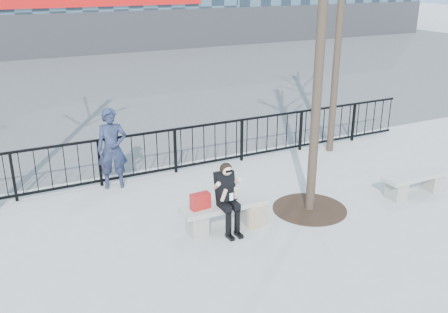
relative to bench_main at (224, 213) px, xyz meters
name	(u,v)px	position (x,y,z in m)	size (l,w,h in m)	color
ground	(224,227)	(0.00, 0.00, -0.30)	(120.00, 120.00, 0.00)	#9A9A95
street_surface	(73,81)	(0.00, 15.00, -0.30)	(60.00, 23.00, 0.01)	#474747
railing	(167,152)	(0.00, 3.00, 0.25)	(14.00, 0.06, 1.10)	black
tree_grate	(309,209)	(1.90, -0.10, -0.29)	(1.50, 1.50, 0.02)	black
bench_main	(224,213)	(0.00, 0.00, 0.00)	(1.65, 0.46, 0.49)	gray
bench_second	(416,182)	(4.38, -0.50, -0.01)	(1.60, 0.45, 0.48)	gray
seated_woman	(228,198)	(0.00, -0.16, 0.37)	(0.50, 0.64, 1.34)	black
handbag	(200,201)	(-0.47, 0.02, 0.34)	(0.36, 0.17, 0.30)	#9E1513
shopping_bag	(259,217)	(0.61, -0.25, -0.10)	(0.42, 0.16, 0.40)	beige
standing_man	(112,149)	(-1.34, 2.80, 0.61)	(0.66, 0.44, 1.81)	black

